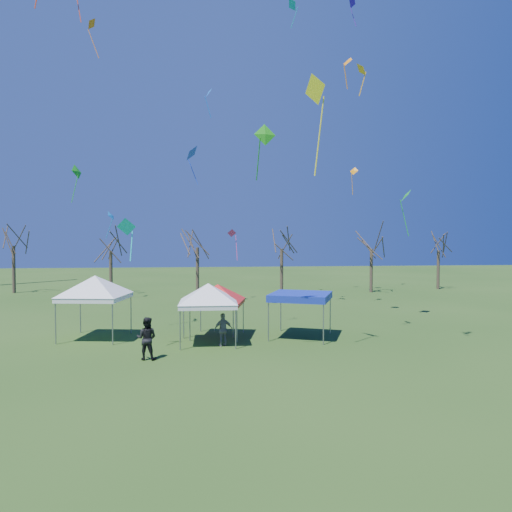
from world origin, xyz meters
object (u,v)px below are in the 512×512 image
at_px(tent_white_mid, 208,287).
at_px(person_grey, 223,330).
at_px(tree_4, 372,233).
at_px(tree_0, 13,229).
at_px(tent_blue, 301,297).
at_px(tent_red, 218,288).
at_px(tree_3, 282,233).
at_px(tree_5, 439,237).
at_px(tent_white_west, 95,280).
at_px(tree_1, 110,236).
at_px(tree_2, 197,231).
at_px(person_dark, 147,338).

bearing_deg(tent_white_mid, person_grey, -43.48).
bearing_deg(tree_4, tree_0, 174.66).
distance_m(tree_4, tent_blue, 24.03).
distance_m(tent_white_mid, tent_red, 1.73).
distance_m(tree_3, tent_blue, 21.13).
xyz_separation_m(tree_0, tree_4, (36.20, -3.38, -0.43)).
distance_m(tree_5, tent_blue, 30.52).
height_order(tree_3, tent_white_west, tree_3).
height_order(tree_1, tent_white_west, tree_1).
height_order(tree_2, tent_blue, tree_2).
height_order(tree_3, tent_red, tree_3).
bearing_deg(tree_3, tree_1, 177.94).
bearing_deg(tent_white_mid, tent_white_west, 162.71).
bearing_deg(tent_white_mid, tent_red, 71.84).
bearing_deg(tent_red, tree_1, 115.56).
bearing_deg(tree_0, tent_red, -49.45).
distance_m(person_grey, person_dark, 4.14).
height_order(tent_blue, person_dark, tent_blue).
distance_m(tree_1, tent_white_west, 20.66).
relative_size(tent_red, person_dark, 1.95).
height_order(tree_1, person_dark, tree_1).
distance_m(tent_red, person_dark, 5.88).
xyz_separation_m(person_grey, person_dark, (-3.51, -2.20, 0.12)).
height_order(tree_2, tent_red, tree_2).
relative_size(tree_1, tent_white_mid, 1.84).
xyz_separation_m(tree_1, tent_blue, (14.33, -21.24, -3.54)).
bearing_deg(tent_red, tree_0, 130.55).
relative_size(tree_4, tree_5, 1.06).
height_order(tree_1, tent_red, tree_1).
relative_size(tree_0, tree_1, 1.12).
height_order(person_grey, person_dark, person_dark).
relative_size(tree_3, tent_white_west, 1.78).
distance_m(tree_4, person_grey, 27.92).
bearing_deg(person_dark, tree_1, -64.64).
height_order(tree_0, tent_red, tree_0).
bearing_deg(tree_1, tree_4, -1.42).
xyz_separation_m(tree_4, tree_5, (8.37, 2.06, -0.33)).
distance_m(tree_2, tree_3, 8.41).
bearing_deg(tent_white_west, tree_4, 40.51).
distance_m(tree_0, tree_1, 10.47).
bearing_deg(tree_0, tree_1, -15.18).
height_order(tree_1, tent_blue, tree_1).
bearing_deg(tree_0, person_dark, -59.17).
xyz_separation_m(tent_white_west, tent_white_mid, (6.09, -1.90, -0.29)).
height_order(tent_red, person_dark, tent_red).
relative_size(tree_4, person_grey, 4.72).
bearing_deg(tree_0, tent_white_mid, -52.12).
distance_m(tree_4, tent_white_west, 30.31).
bearing_deg(person_dark, tree_2, -83.58).
relative_size(tree_3, tent_blue, 1.95).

